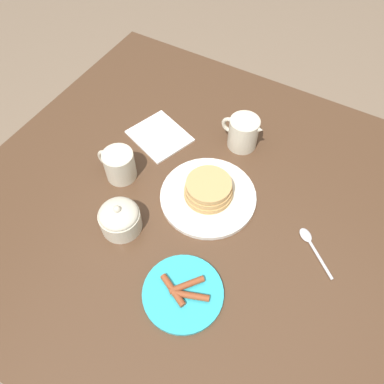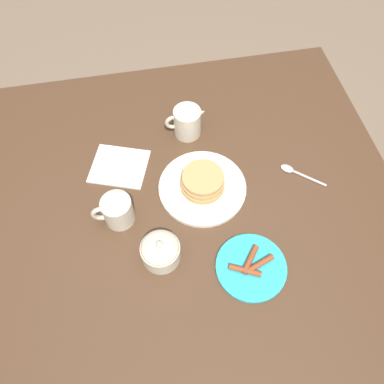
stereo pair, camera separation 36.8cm
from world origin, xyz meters
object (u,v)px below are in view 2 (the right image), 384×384
at_px(coffee_mug, 117,211).
at_px(spoon, 296,172).
at_px(napkin, 119,166).
at_px(creamer_pitcher, 187,122).
at_px(pancake_plate, 203,185).
at_px(sugar_bowl, 160,250).
at_px(side_plate_bacon, 251,267).

relative_size(coffee_mug, spoon, 0.95).
xyz_separation_m(coffee_mug, napkin, (-0.01, -0.16, -0.04)).
bearing_deg(creamer_pitcher, pancake_plate, 91.13).
distance_m(pancake_plate, sugar_bowl, 0.22).
bearing_deg(napkin, creamer_pitcher, -157.29).
bearing_deg(creamer_pitcher, napkin, 22.71).
bearing_deg(pancake_plate, creamer_pitcher, -88.87).
height_order(side_plate_bacon, spoon, side_plate_bacon).
xyz_separation_m(coffee_mug, spoon, (-0.50, -0.05, -0.04)).
height_order(pancake_plate, coffee_mug, coffee_mug).
distance_m(pancake_plate, spoon, 0.27).
distance_m(pancake_plate, coffee_mug, 0.24).
height_order(coffee_mug, creamer_pitcher, creamer_pitcher).
distance_m(side_plate_bacon, coffee_mug, 0.36).
bearing_deg(pancake_plate, napkin, -27.82).
distance_m(coffee_mug, creamer_pitcher, 0.34).
relative_size(creamer_pitcher, sugar_bowl, 1.26).
distance_m(coffee_mug, sugar_bowl, 0.16).
xyz_separation_m(sugar_bowl, spoon, (-0.41, -0.18, -0.03)).
relative_size(sugar_bowl, spoon, 0.85).
bearing_deg(spoon, coffee_mug, 5.87).
bearing_deg(side_plate_bacon, sugar_bowl, -18.46).
height_order(coffee_mug, napkin, coffee_mug).
xyz_separation_m(pancake_plate, coffee_mug, (0.23, 0.05, 0.02)).
height_order(napkin, spoon, spoon).
bearing_deg(coffee_mug, sugar_bowl, 126.81).
xyz_separation_m(creamer_pitcher, sugar_bowl, (0.13, 0.38, -0.01)).
bearing_deg(coffee_mug, spoon, -174.13).
distance_m(pancake_plate, creamer_pitcher, 0.21).
height_order(pancake_plate, sugar_bowl, sugar_bowl).
relative_size(creamer_pitcher, spoon, 1.08).
bearing_deg(creamer_pitcher, sugar_bowl, 70.35).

